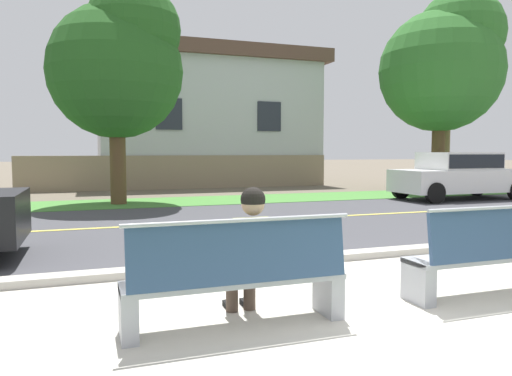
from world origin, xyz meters
TOP-DOWN VIEW (x-y plane):
  - ground_plane at (0.00, 8.00)m, footprint 140.00×140.00m
  - sidewalk_pavement at (0.00, 0.40)m, footprint 44.00×3.60m
  - curb_edge at (0.00, 2.35)m, footprint 44.00×0.30m
  - street_asphalt at (0.00, 6.50)m, footprint 52.00×8.00m
  - road_centre_line at (0.00, 6.50)m, footprint 48.00×0.14m
  - far_verge_grass at (0.00, 11.17)m, footprint 48.00×2.80m
  - bench_left at (-1.44, 0.25)m, footprint 1.99×0.48m
  - bench_right at (1.44, 0.25)m, footprint 1.99×0.48m
  - seated_person_olive at (-1.27, 0.43)m, footprint 0.52×0.68m
  - car_white_near at (8.78, 8.90)m, footprint 4.30×1.86m
  - shade_tree_left at (-1.70, 10.97)m, footprint 3.89×3.89m
  - shade_tree_centre at (10.50, 11.68)m, footprint 4.68×4.68m
  - palm_tree_short at (11.72, 12.92)m, footprint 2.09×1.98m
  - garden_wall at (1.15, 16.38)m, footprint 13.00×0.36m
  - house_across_street at (2.77, 19.58)m, footprint 10.65×6.91m

SIDE VIEW (x-z plane):
  - ground_plane at x=0.00m, z-range 0.00..0.00m
  - street_asphalt at x=0.00m, z-range 0.00..0.01m
  - sidewalk_pavement at x=0.00m, z-range 0.00..0.01m
  - far_verge_grass at x=0.00m, z-range 0.00..0.02m
  - road_centre_line at x=0.00m, z-range 0.01..0.01m
  - curb_edge at x=0.00m, z-range 0.00..0.11m
  - bench_left at x=-1.44m, z-range -0.04..0.97m
  - bench_right at x=1.44m, z-range -0.04..0.97m
  - seated_person_olive at x=-1.27m, z-range 0.05..1.30m
  - garden_wall at x=1.15m, z-range 0.00..1.40m
  - car_white_near at x=8.78m, z-range 0.08..1.62m
  - house_across_street at x=2.77m, z-range 0.04..6.31m
  - shade_tree_left at x=-1.70m, z-range 0.96..7.38m
  - shade_tree_centre at x=10.50m, z-range 1.16..8.88m
  - palm_tree_short at x=11.72m, z-range 2.38..10.20m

